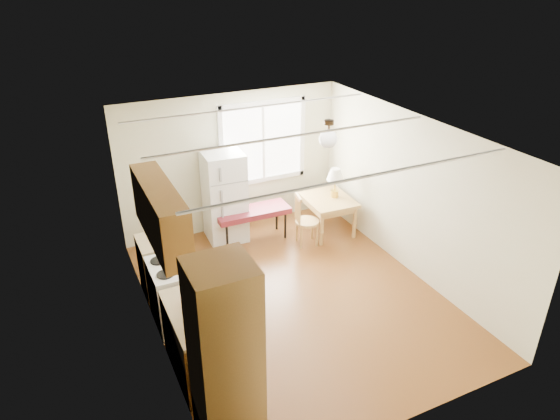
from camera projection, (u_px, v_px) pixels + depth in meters
room_shell at (296, 222)px, 6.83m from camera, size 4.60×5.60×2.62m
kitchen_run at (190, 305)px, 5.84m from camera, size 0.65×3.40×2.20m
window_unit at (263, 142)px, 8.92m from camera, size 1.64×0.05×1.51m
pendant_light at (328, 138)px, 6.98m from camera, size 0.26×0.26×0.40m
refrigerator at (224, 197)px, 8.62m from camera, size 0.70×0.71×1.61m
bench at (253, 213)px, 8.66m from camera, size 1.31×0.50×0.60m
dining_table at (327, 202)px, 8.98m from camera, size 0.84×1.10×0.66m
chair at (302, 217)px, 8.53m from camera, size 0.44×0.43×0.94m
table_lamp at (335, 177)px, 8.78m from camera, size 0.31×0.31×0.54m
coffee_maker at (197, 310)px, 5.46m from camera, size 0.22×0.26×0.34m
kettle at (189, 297)px, 5.74m from camera, size 0.10×0.10×0.20m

